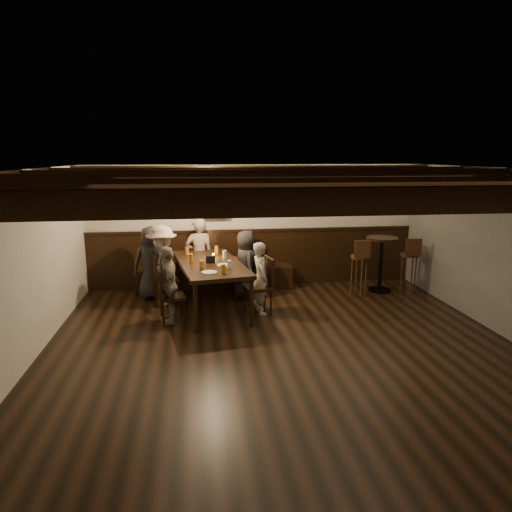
{
  "coord_description": "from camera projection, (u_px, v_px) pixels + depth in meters",
  "views": [
    {
      "loc": [
        -1.15,
        -5.42,
        2.57
      ],
      "look_at": [
        -0.25,
        1.3,
        1.07
      ],
      "focal_mm": 32.0,
      "sensor_mm": 36.0,
      "label": 1
    }
  ],
  "objects": [
    {
      "name": "person_right_near",
      "position": [
        246.0,
        264.0,
        8.32
      ],
      "size": [
        0.49,
        0.67,
        1.25
      ],
      "primitive_type": "imported",
      "rotation": [
        0.0,
        0.0,
        1.73
      ],
      "color": "#29282B",
      "rests_on": "floor"
    },
    {
      "name": "dining_table",
      "position": [
        210.0,
        266.0,
        7.66
      ],
      "size": [
        1.32,
        2.31,
        0.82
      ],
      "rotation": [
        0.0,
        0.0,
        0.16
      ],
      "color": "black",
      "rests_on": "floor"
    },
    {
      "name": "person_bench_centre",
      "position": [
        199.0,
        255.0,
        8.65
      ],
      "size": [
        0.57,
        0.42,
        1.43
      ],
      "primitive_type": "imported",
      "rotation": [
        0.0,
        0.0,
        3.3
      ],
      "color": "gray",
      "rests_on": "floor"
    },
    {
      "name": "candle",
      "position": [
        213.0,
        256.0,
        7.95
      ],
      "size": [
        0.05,
        0.05,
        0.05
      ],
      "primitive_type": "cylinder",
      "color": "beige",
      "rests_on": "dining_table"
    },
    {
      "name": "person_left_far",
      "position": [
        168.0,
        285.0,
        7.06
      ],
      "size": [
        0.41,
        0.75,
        1.21
      ],
      "primitive_type": "imported",
      "rotation": [
        0.0,
        0.0,
        -1.41
      ],
      "color": "gray",
      "rests_on": "floor"
    },
    {
      "name": "plate_near",
      "position": [
        209.0,
        272.0,
        6.95
      ],
      "size": [
        0.24,
        0.24,
        0.01
      ],
      "primitive_type": "cylinder",
      "color": "white",
      "rests_on": "dining_table"
    },
    {
      "name": "chair_right_far",
      "position": [
        259.0,
        296.0,
        7.54
      ],
      "size": [
        0.49,
        0.49,
        0.94
      ],
      "rotation": [
        0.0,
        0.0,
        1.73
      ],
      "color": "black",
      "rests_on": "floor"
    },
    {
      "name": "pint_e",
      "position": [
        202.0,
        265.0,
        7.15
      ],
      "size": [
        0.07,
        0.07,
        0.14
      ],
      "primitive_type": "cylinder",
      "color": "#BF7219",
      "rests_on": "dining_table"
    },
    {
      "name": "person_bench_left",
      "position": [
        152.0,
        263.0,
        8.26
      ],
      "size": [
        0.71,
        0.53,
        1.34
      ],
      "primitive_type": "imported",
      "rotation": [
        0.0,
        0.0,
        3.3
      ],
      "color": "#29292C",
      "rests_on": "floor"
    },
    {
      "name": "pint_f",
      "position": [
        229.0,
        265.0,
        7.17
      ],
      "size": [
        0.07,
        0.07,
        0.14
      ],
      "primitive_type": "cylinder",
      "color": "silver",
      "rests_on": "dining_table"
    },
    {
      "name": "plate_far",
      "position": [
        224.0,
        265.0,
        7.41
      ],
      "size": [
        0.24,
        0.24,
        0.01
      ],
      "primitive_type": "cylinder",
      "color": "white",
      "rests_on": "dining_table"
    },
    {
      "name": "room",
      "position": [
        247.0,
        245.0,
        7.82
      ],
      "size": [
        7.0,
        7.0,
        7.0
      ],
      "color": "black",
      "rests_on": "ground"
    },
    {
      "name": "pint_b",
      "position": [
        216.0,
        250.0,
        8.31
      ],
      "size": [
        0.07,
        0.07,
        0.14
      ],
      "primitive_type": "cylinder",
      "color": "#BF7219",
      "rests_on": "dining_table"
    },
    {
      "name": "person_bench_right",
      "position": [
        247.0,
        260.0,
        8.79
      ],
      "size": [
        0.64,
        0.54,
        1.19
      ],
      "primitive_type": "imported",
      "rotation": [
        0.0,
        0.0,
        3.3
      ],
      "color": "#591E26",
      "rests_on": "floor"
    },
    {
      "name": "person_right_far",
      "position": [
        261.0,
        278.0,
        7.48
      ],
      "size": [
        0.35,
        0.48,
        1.2
      ],
      "primitive_type": "imported",
      "rotation": [
        0.0,
        0.0,
        1.73
      ],
      "color": "#B6AB9A",
      "rests_on": "floor"
    },
    {
      "name": "condiment_caddy",
      "position": [
        210.0,
        259.0,
        7.59
      ],
      "size": [
        0.15,
        0.1,
        0.12
      ],
      "primitive_type": "cube",
      "color": "black",
      "rests_on": "dining_table"
    },
    {
      "name": "person_left_near",
      "position": [
        162.0,
        266.0,
        7.88
      ],
      "size": [
        0.67,
        0.99,
        1.42
      ],
      "primitive_type": "imported",
      "rotation": [
        0.0,
        0.0,
        -1.41
      ],
      "color": "#BBA79E",
      "rests_on": "floor"
    },
    {
      "name": "bar_stool_right",
      "position": [
        409.0,
        272.0,
        8.68
      ],
      "size": [
        0.34,
        0.35,
        1.07
      ],
      "rotation": [
        0.0,
        0.0,
        -0.09
      ],
      "color": "#342110",
      "rests_on": "floor"
    },
    {
      "name": "chair_left_near",
      "position": [
        165.0,
        289.0,
        7.98
      ],
      "size": [
        0.48,
        0.48,
        0.92
      ],
      "rotation": [
        0.0,
        0.0,
        -1.41
      ],
      "color": "black",
      "rests_on": "floor"
    },
    {
      "name": "chair_right_near",
      "position": [
        244.0,
        282.0,
        8.38
      ],
      "size": [
        0.51,
        0.51,
        0.97
      ],
      "rotation": [
        0.0,
        0.0,
        1.73
      ],
      "color": "black",
      "rests_on": "floor"
    },
    {
      "name": "pint_a",
      "position": [
        187.0,
        251.0,
        8.2
      ],
      "size": [
        0.07,
        0.07,
        0.14
      ],
      "primitive_type": "cylinder",
      "color": "#BF7219",
      "rests_on": "dining_table"
    },
    {
      "name": "bar_stool_left",
      "position": [
        359.0,
        274.0,
        8.5
      ],
      "size": [
        0.34,
        0.36,
        1.07
      ],
      "rotation": [
        0.0,
        0.0,
        -0.12
      ],
      "color": "#342110",
      "rests_on": "floor"
    },
    {
      "name": "pint_c",
      "position": [
        191.0,
        258.0,
        7.64
      ],
      "size": [
        0.07,
        0.07,
        0.14
      ],
      "primitive_type": "cylinder",
      "color": "#BF7219",
      "rests_on": "dining_table"
    },
    {
      "name": "high_top_table",
      "position": [
        381.0,
        256.0,
        8.7
      ],
      "size": [
        0.59,
        0.59,
        1.06
      ],
      "color": "black",
      "rests_on": "floor"
    },
    {
      "name": "pint_d",
      "position": [
        225.0,
        255.0,
        7.9
      ],
      "size": [
        0.07,
        0.07,
        0.14
      ],
      "primitive_type": "cylinder",
      "color": "silver",
      "rests_on": "dining_table"
    },
    {
      "name": "chair_left_far",
      "position": [
        171.0,
        306.0,
        7.14
      ],
      "size": [
        0.46,
        0.46,
        0.87
      ],
      "rotation": [
        0.0,
        0.0,
        -1.41
      ],
      "color": "black",
      "rests_on": "floor"
    },
    {
      "name": "pint_g",
      "position": [
        223.0,
        269.0,
        6.9
      ],
      "size": [
        0.07,
        0.07,
        0.14
      ],
      "primitive_type": "cylinder",
      "color": "#BF7219",
      "rests_on": "dining_table"
    }
  ]
}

